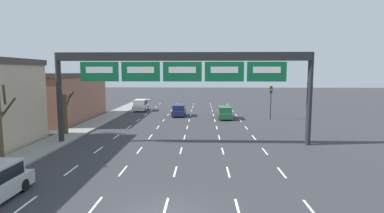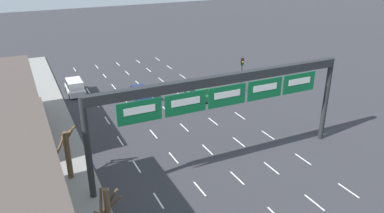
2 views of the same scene
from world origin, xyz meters
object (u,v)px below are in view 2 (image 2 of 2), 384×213
(tree_bare_closest, at_px, (68,152))
(traffic_light_near_gantry, at_px, (242,68))
(sign_gantry, at_px, (225,91))
(suv_navy, at_px, (141,93))
(suv_white, at_px, (75,86))
(suv_green, at_px, (197,91))

(tree_bare_closest, bearing_deg, traffic_light_near_gantry, 25.34)
(sign_gantry, distance_m, suv_navy, 17.56)
(suv_white, relative_size, tree_bare_closest, 0.98)
(sign_gantry, distance_m, suv_white, 24.27)
(sign_gantry, relative_size, traffic_light_near_gantry, 4.99)
(tree_bare_closest, bearing_deg, suv_green, 33.81)
(suv_navy, bearing_deg, traffic_light_near_gantry, -12.16)
(sign_gantry, xyz_separation_m, suv_white, (-8.22, 22.16, -5.49))
(suv_white, bearing_deg, sign_gantry, -69.66)
(sign_gantry, distance_m, suv_green, 16.09)
(sign_gantry, xyz_separation_m, suv_navy, (-1.62, 16.57, -5.59))
(suv_green, height_order, tree_bare_closest, tree_bare_closest)
(suv_white, distance_m, tree_bare_closest, 19.22)
(suv_green, relative_size, traffic_light_near_gantry, 0.99)
(sign_gantry, xyz_separation_m, tree_bare_closest, (-11.74, 3.32, -4.13))
(suv_green, bearing_deg, sign_gantry, -108.17)
(suv_navy, distance_m, tree_bare_closest, 16.74)
(suv_green, bearing_deg, suv_navy, 160.53)
(sign_gantry, height_order, tree_bare_closest, sign_gantry)
(sign_gantry, height_order, suv_white, sign_gantry)
(suv_green, relative_size, tree_bare_closest, 1.02)
(suv_green, xyz_separation_m, suv_white, (-12.92, 7.83, 0.09))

